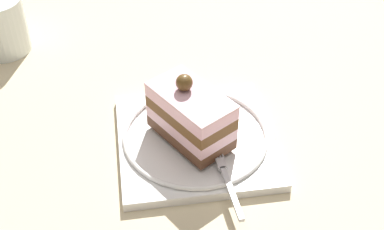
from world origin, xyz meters
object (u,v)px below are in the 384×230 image
dessert_plate (192,139)px  cake_slice (191,115)px  drink_glass_near (0,27)px  fork (225,175)px

dessert_plate → cake_slice: 0.04m
cake_slice → drink_glass_near: (-0.25, -0.26, -0.01)m
dessert_plate → fork: bearing=20.4°
fork → drink_glass_near: 0.43m
dessert_plate → cake_slice: cake_slice is taller
fork → drink_glass_near: (-0.32, -0.28, 0.02)m
drink_glass_near → fork: bearing=41.8°
dessert_plate → drink_glass_near: drink_glass_near is taller
cake_slice → dessert_plate: bearing=152.1°
drink_glass_near → dessert_plate: bearing=46.5°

